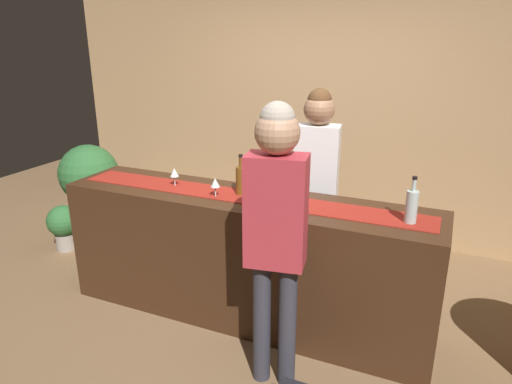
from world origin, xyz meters
The scene contains 13 objects.
ground_plane centered at (0.00, 0.00, 0.00)m, with size 10.00×10.00×0.00m, color brown.
back_wall centered at (0.00, 1.90, 1.45)m, with size 6.00×0.12×2.90m, color tan.
bar_counter centered at (0.00, 0.00, 0.49)m, with size 2.80×0.60×0.98m, color #3D2314.
counter_runner_cloth centered at (0.00, 0.00, 0.98)m, with size 2.66×0.28×0.01m, color maroon.
wine_bottle_clear centered at (1.15, -0.03, 1.09)m, with size 0.07×0.07×0.30m.
wine_bottle_green centered at (0.25, 0.08, 1.09)m, with size 0.07×0.07×0.30m.
wine_bottle_amber centered at (-0.04, 0.04, 1.09)m, with size 0.07×0.07×0.30m.
wine_glass_near_customer centered at (-0.18, -0.09, 1.09)m, with size 0.07×0.07×0.14m.
wine_glass_mid_counter centered at (-0.59, 0.01, 1.09)m, with size 0.07×0.07×0.14m.
bartender centered at (0.37, 0.58, 1.06)m, with size 0.37×0.25×1.71m.
customer_sipping centered at (0.47, -0.58, 1.10)m, with size 0.37×0.26×1.76m.
potted_plant_tall centered at (-2.33, 0.91, 0.55)m, with size 0.65×0.65×0.95m.
potted_plant_small centered at (-2.17, 0.32, 0.27)m, with size 0.32×0.32×0.47m.
Camera 1 is at (1.34, -2.82, 2.08)m, focal length 32.25 mm.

